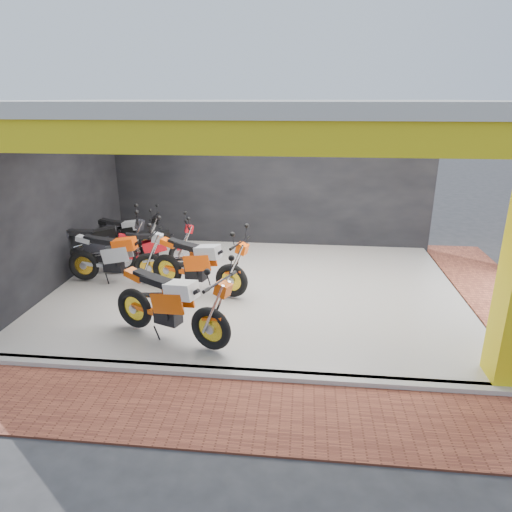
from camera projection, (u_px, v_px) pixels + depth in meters
The scene contains 16 objects.
ground at pixel (243, 341), 7.42m from camera, with size 80.00×80.00×0.00m, color #2D2D30.
showroom_floor at pixel (256, 290), 9.28m from camera, with size 8.00×6.00×0.10m, color silver.
showroom_ceiling at pixel (256, 106), 8.11m from camera, with size 8.40×6.40×0.20m, color beige.
back_wall at pixel (269, 180), 11.63m from camera, with size 8.20×0.20×3.50m, color black.
left_wall at pixel (53, 203), 9.13m from camera, with size 0.20×6.20×3.50m, color black.
header_beam_front at pixel (230, 137), 5.40m from camera, with size 8.40×0.30×0.40m, color yellow.
header_beam_right at pixel (488, 125), 7.81m from camera, with size 0.30×6.40×0.40m, color yellow.
floor_kerb at pixel (234, 374), 6.44m from camera, with size 8.00×0.20×0.10m, color silver.
paver_front at pixel (224, 412), 5.72m from camera, with size 9.00×1.40×0.03m, color #9A4A32.
paver_right at pixel (503, 302), 8.81m from camera, with size 1.40×7.00×0.03m, color #9A4A32.
moto_hero at pixel (210, 308), 6.73m from camera, with size 2.30×0.85×1.41m, color #D54B08, non-canonical shape.
moto_row_a at pixel (231, 265), 8.56m from camera, with size 2.22×0.82×1.36m, color #FF540A, non-canonical shape.
moto_row_b at pixel (181, 243), 10.15m from camera, with size 1.94×0.72×1.18m, color #B5131B, non-canonical shape.
moto_row_c at pixel (148, 253), 9.23m from camera, with size 2.16×0.80×1.32m, color #A1A3A8, non-canonical shape.
moto_row_d at pixel (130, 241), 9.97m from camera, with size 2.25×0.83×1.37m, color black, non-canonical shape.
moto_row_e at pixel (149, 232), 11.00m from camera, with size 1.91×0.71×1.16m, color black, non-canonical shape.
Camera 1 is at (0.90, -6.49, 3.74)m, focal length 32.00 mm.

